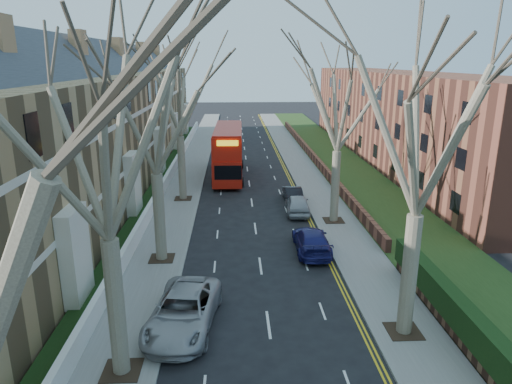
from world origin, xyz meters
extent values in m
cube|color=slate|center=(-6.00, 39.00, 0.06)|extent=(3.00, 102.00, 0.12)
cube|color=slate|center=(6.00, 39.00, 0.06)|extent=(3.00, 102.00, 0.12)
cube|color=olive|center=(-13.80, 31.00, 5.00)|extent=(9.00, 78.00, 10.00)
cube|color=#2A2E34|center=(-13.80, 31.00, 11.00)|extent=(4.67, 78.00, 4.67)
cube|color=beige|center=(-9.35, 31.00, 3.50)|extent=(0.12, 78.00, 0.35)
cube|color=beige|center=(-9.35, 31.00, 7.00)|extent=(0.12, 78.00, 0.35)
cube|color=brown|center=(17.50, 43.00, 5.00)|extent=(8.00, 54.00, 10.00)
cube|color=brown|center=(7.70, 43.00, 0.57)|extent=(0.35, 54.00, 0.90)
cube|color=white|center=(-7.65, 31.00, 0.62)|extent=(0.30, 78.00, 1.00)
cube|color=#233D16|center=(10.50, 39.00, 0.15)|extent=(6.00, 102.00, 0.06)
cylinder|color=brown|center=(-5.70, 6.00, 2.75)|extent=(0.64, 0.64, 5.25)
cube|color=#2D2116|center=(-5.70, 6.00, 0.14)|extent=(1.40, 1.40, 0.05)
cylinder|color=brown|center=(-5.70, 16.00, 2.66)|extent=(0.64, 0.64, 5.07)
cube|color=#2D2116|center=(-5.70, 16.00, 0.14)|extent=(1.40, 1.40, 0.05)
cylinder|color=brown|center=(-5.70, 28.00, 2.75)|extent=(0.60, 0.60, 5.25)
cube|color=#2D2116|center=(-5.70, 28.00, 0.14)|extent=(1.40, 1.40, 0.05)
cylinder|color=brown|center=(5.70, 8.00, 2.75)|extent=(0.64, 0.64, 5.25)
cube|color=#2D2116|center=(5.70, 8.00, 0.14)|extent=(1.40, 1.40, 0.05)
cylinder|color=brown|center=(5.70, 22.00, 2.66)|extent=(0.60, 0.60, 5.07)
cube|color=#2D2116|center=(5.70, 22.00, 0.14)|extent=(1.40, 1.40, 0.05)
cube|color=#AC170C|center=(-1.95, 35.73, 1.51)|extent=(2.84, 11.68, 2.33)
cube|color=#AC170C|center=(-1.95, 35.73, 3.74)|extent=(2.83, 11.10, 2.12)
cube|color=black|center=(-1.95, 35.73, 1.99)|extent=(2.85, 10.75, 0.95)
cube|color=black|center=(-1.95, 35.73, 3.84)|extent=(2.84, 10.52, 0.95)
imported|color=#9D9DA2|center=(-3.70, 8.97, 0.79)|extent=(3.35, 6.01, 1.59)
imported|color=navy|center=(3.23, 16.88, 0.71)|extent=(2.10, 4.96, 1.43)
imported|color=#9FA1A8|center=(3.36, 24.12, 0.73)|extent=(1.97, 4.37, 1.46)
imported|color=black|center=(3.37, 27.23, 0.64)|extent=(1.37, 3.91, 1.29)
camera|label=1|loc=(-1.43, -8.68, 11.25)|focal=32.00mm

